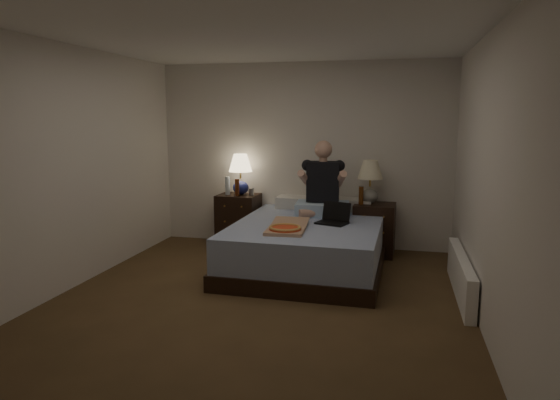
% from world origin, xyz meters
% --- Properties ---
extents(floor, '(4.00, 4.50, 0.00)m').
position_xyz_m(floor, '(0.00, 0.00, 0.00)').
color(floor, brown).
rests_on(floor, ground).
extents(ceiling, '(4.00, 4.50, 0.00)m').
position_xyz_m(ceiling, '(0.00, 0.00, 2.50)').
color(ceiling, white).
rests_on(ceiling, ground).
extents(wall_back, '(4.00, 0.00, 2.50)m').
position_xyz_m(wall_back, '(0.00, 2.25, 1.25)').
color(wall_back, white).
rests_on(wall_back, ground).
extents(wall_front, '(4.00, 0.00, 2.50)m').
position_xyz_m(wall_front, '(0.00, -2.25, 1.25)').
color(wall_front, white).
rests_on(wall_front, ground).
extents(wall_left, '(0.00, 4.50, 2.50)m').
position_xyz_m(wall_left, '(-2.00, 0.00, 1.25)').
color(wall_left, white).
rests_on(wall_left, ground).
extents(wall_right, '(0.00, 4.50, 2.50)m').
position_xyz_m(wall_right, '(2.00, 0.00, 1.25)').
color(wall_right, white).
rests_on(wall_right, ground).
extents(bed, '(1.71, 2.25, 0.55)m').
position_xyz_m(bed, '(0.28, 1.19, 0.28)').
color(bed, '#566FAC').
rests_on(bed, floor).
extents(nightstand_left, '(0.57, 0.51, 0.71)m').
position_xyz_m(nightstand_left, '(-0.86, 2.05, 0.36)').
color(nightstand_left, black).
rests_on(nightstand_left, floor).
extents(nightstand_right, '(0.53, 0.49, 0.67)m').
position_xyz_m(nightstand_right, '(1.01, 1.94, 0.33)').
color(nightstand_right, black).
rests_on(nightstand_right, floor).
extents(lamp_left, '(0.39, 0.39, 0.56)m').
position_xyz_m(lamp_left, '(-0.83, 2.05, 0.99)').
color(lamp_left, navy).
rests_on(lamp_left, nightstand_left).
extents(lamp_right, '(0.36, 0.36, 0.56)m').
position_xyz_m(lamp_right, '(0.93, 1.97, 0.95)').
color(lamp_right, gray).
rests_on(lamp_right, nightstand_right).
extents(water_bottle, '(0.07, 0.07, 0.25)m').
position_xyz_m(water_bottle, '(-1.00, 2.00, 0.84)').
color(water_bottle, silver).
rests_on(water_bottle, nightstand_left).
extents(soda_can, '(0.07, 0.07, 0.10)m').
position_xyz_m(soda_can, '(-0.66, 2.00, 0.76)').
color(soda_can, '#A2A29E').
rests_on(soda_can, nightstand_left).
extents(beer_bottle_left, '(0.06, 0.06, 0.23)m').
position_xyz_m(beer_bottle_left, '(-0.84, 1.92, 0.83)').
color(beer_bottle_left, '#56230C').
rests_on(beer_bottle_left, nightstand_left).
extents(beer_bottle_right, '(0.06, 0.06, 0.23)m').
position_xyz_m(beer_bottle_right, '(0.83, 1.87, 0.78)').
color(beer_bottle_right, '#63320E').
rests_on(beer_bottle_right, nightstand_right).
extents(person, '(0.70, 0.57, 0.93)m').
position_xyz_m(person, '(0.37, 1.63, 1.02)').
color(person, black).
rests_on(person, bed).
extents(laptop, '(0.41, 0.37, 0.24)m').
position_xyz_m(laptop, '(0.56, 1.14, 0.67)').
color(laptop, black).
rests_on(laptop, bed).
extents(pizza_box, '(0.44, 0.78, 0.08)m').
position_xyz_m(pizza_box, '(0.13, 0.58, 0.59)').
color(pizza_box, tan).
rests_on(pizza_box, bed).
extents(radiator, '(0.10, 1.60, 0.40)m').
position_xyz_m(radiator, '(1.93, 0.63, 0.20)').
color(radiator, white).
rests_on(radiator, floor).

